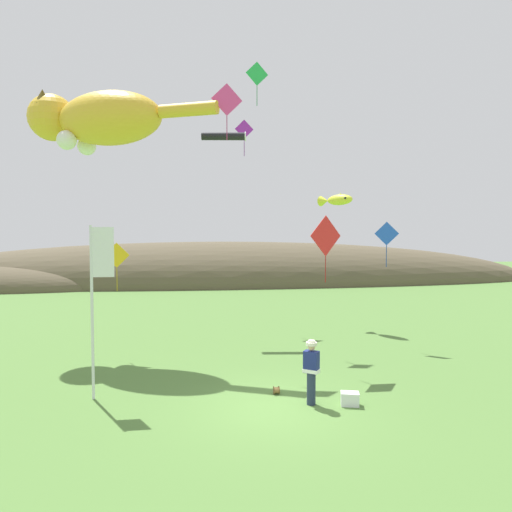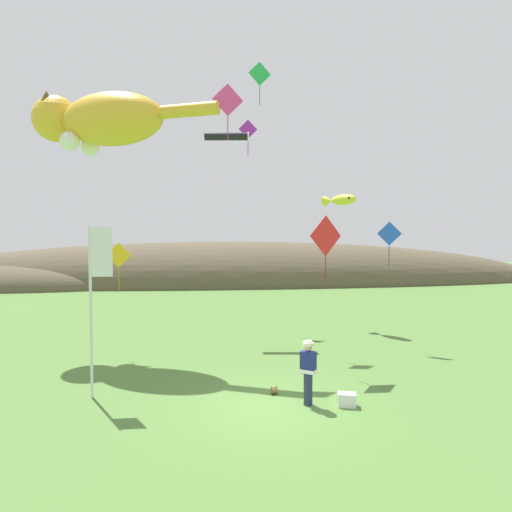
% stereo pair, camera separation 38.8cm
% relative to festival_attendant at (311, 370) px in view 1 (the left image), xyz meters
% --- Properties ---
extents(ground_plane, '(120.00, 120.00, 0.00)m').
position_rel_festival_attendant_xyz_m(ground_plane, '(-1.05, -0.16, -0.95)').
color(ground_plane, '#517A38').
extents(distant_hill_ridge, '(63.59, 12.69, 7.93)m').
position_rel_festival_attendant_xyz_m(distant_hill_ridge, '(-3.02, 31.60, -0.95)').
color(distant_hill_ridge, brown).
rests_on(distant_hill_ridge, ground).
extents(festival_attendant, '(0.49, 0.46, 1.77)m').
position_rel_festival_attendant_xyz_m(festival_attendant, '(0.00, 0.00, 0.00)').
color(festival_attendant, '#232D47').
rests_on(festival_attendant, ground).
extents(kite_spool, '(0.17, 0.23, 0.23)m').
position_rel_festival_attendant_xyz_m(kite_spool, '(-0.81, 0.90, -0.84)').
color(kite_spool, olive).
rests_on(kite_spool, ground).
extents(picnic_cooler, '(0.56, 0.44, 0.36)m').
position_rel_festival_attendant_xyz_m(picnic_cooler, '(1.03, -0.20, -0.77)').
color(picnic_cooler, white).
rests_on(picnic_cooler, ground).
extents(festival_banner_pole, '(0.66, 0.08, 4.91)m').
position_rel_festival_attendant_xyz_m(festival_banner_pole, '(-5.88, 1.16, 2.26)').
color(festival_banner_pole, silver).
rests_on(festival_banner_pole, ground).
extents(kite_giant_cat, '(7.70, 3.93, 2.47)m').
position_rel_festival_attendant_xyz_m(kite_giant_cat, '(-7.04, 7.02, 8.27)').
color(kite_giant_cat, gold).
extents(kite_fish_windsock, '(1.59, 2.01, 0.63)m').
position_rel_festival_attendant_xyz_m(kite_fish_windsock, '(3.92, 10.65, 5.46)').
color(kite_fish_windsock, yellow).
extents(kite_tube_streamer, '(2.12, 0.62, 0.44)m').
position_rel_festival_attendant_xyz_m(kite_tube_streamer, '(-1.83, 9.67, 8.31)').
color(kite_tube_streamer, black).
extents(kite_diamond_green, '(1.05, 0.25, 1.98)m').
position_rel_festival_attendant_xyz_m(kite_diamond_green, '(-0.38, 8.83, 10.96)').
color(kite_diamond_green, green).
extents(kite_diamond_red, '(1.25, 0.67, 2.30)m').
position_rel_festival_attendant_xyz_m(kite_diamond_red, '(1.28, 3.19, 3.64)').
color(kite_diamond_red, red).
extents(kite_diamond_pink, '(1.19, 0.24, 2.11)m').
position_rel_festival_attendant_xyz_m(kite_diamond_pink, '(-1.97, 5.27, 8.72)').
color(kite_diamond_pink, '#E53F8C').
extents(kite_diamond_violet, '(0.99, 0.09, 1.89)m').
position_rel_festival_attendant_xyz_m(kite_diamond_violet, '(-0.67, 11.94, 9.16)').
color(kite_diamond_violet, purple).
extents(kite_diamond_gold, '(0.96, 0.05, 1.86)m').
position_rel_festival_attendant_xyz_m(kite_diamond_gold, '(-6.16, 5.88, 2.89)').
color(kite_diamond_gold, yellow).
extents(kite_diamond_blue, '(0.90, 0.45, 1.89)m').
position_rel_festival_attendant_xyz_m(kite_diamond_blue, '(4.76, 6.25, 3.71)').
color(kite_diamond_blue, blue).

